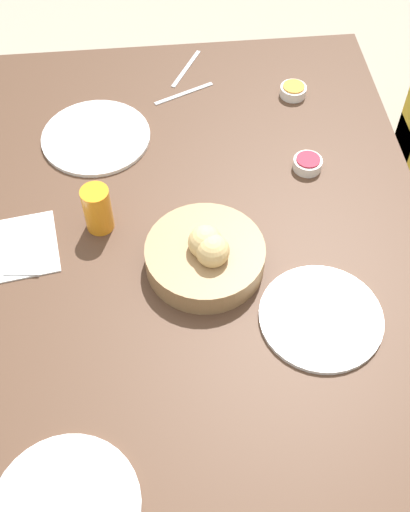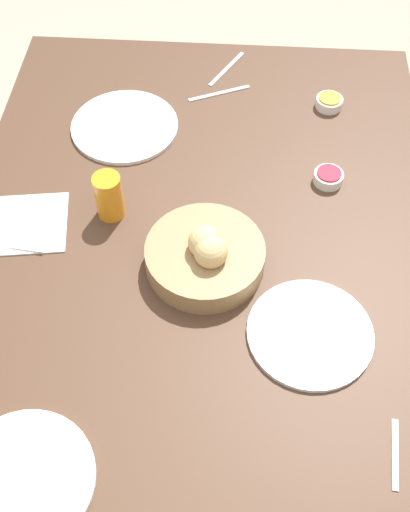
# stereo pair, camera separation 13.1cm
# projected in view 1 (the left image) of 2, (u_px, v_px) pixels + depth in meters

# --- Properties ---
(ground_plane) EXTENTS (10.00, 10.00, 0.00)m
(ground_plane) POSITION_uv_depth(u_px,v_px,m) (200.00, 420.00, 1.93)
(ground_plane) COLOR #A89E89
(dining_table) EXTENTS (1.57, 1.04, 0.77)m
(dining_table) POSITION_uv_depth(u_px,v_px,m) (198.00, 296.00, 1.39)
(dining_table) COLOR #4C3323
(dining_table) RESTS_ON ground_plane
(bread_basket) EXTENTS (0.25, 0.25, 0.11)m
(bread_basket) POSITION_uv_depth(u_px,v_px,m) (206.00, 255.00, 1.30)
(bread_basket) COLOR #99754C
(bread_basket) RESTS_ON dining_table
(plate_near_left) EXTENTS (0.26, 0.26, 0.01)m
(plate_near_left) POSITION_uv_depth(u_px,v_px,m) (96.00, 137.00, 1.56)
(plate_near_left) COLOR white
(plate_near_left) RESTS_ON dining_table
(plate_near_right) EXTENTS (0.25, 0.25, 0.01)m
(plate_near_right) POSITION_uv_depth(u_px,v_px,m) (66.00, 508.00, 1.04)
(plate_near_right) COLOR white
(plate_near_right) RESTS_ON dining_table
(plate_far_center) EXTENTS (0.24, 0.24, 0.01)m
(plate_far_center) POSITION_uv_depth(u_px,v_px,m) (321.00, 317.00, 1.25)
(plate_far_center) COLOR white
(plate_far_center) RESTS_ON dining_table
(juice_glass) EXTENTS (0.06, 0.06, 0.11)m
(juice_glass) POSITION_uv_depth(u_px,v_px,m) (98.00, 209.00, 1.35)
(juice_glass) COLOR orange
(juice_glass) RESTS_ON dining_table
(jam_bowl_berry) EXTENTS (0.07, 0.07, 0.03)m
(jam_bowl_berry) POSITION_uv_depth(u_px,v_px,m) (308.00, 163.00, 1.49)
(jam_bowl_berry) COLOR white
(jam_bowl_berry) RESTS_ON dining_table
(jam_bowl_honey) EXTENTS (0.07, 0.07, 0.03)m
(jam_bowl_honey) POSITION_uv_depth(u_px,v_px,m) (293.00, 91.00, 1.65)
(jam_bowl_honey) COLOR white
(jam_bowl_honey) RESTS_ON dining_table
(fork_silver) EXTENTS (0.08, 0.16, 0.00)m
(fork_silver) POSITION_uv_depth(u_px,v_px,m) (184.00, 94.00, 1.66)
(fork_silver) COLOR #B7B7BC
(fork_silver) RESTS_ON dining_table
(knife_silver) EXTENTS (0.15, 0.09, 0.00)m
(knife_silver) POSITION_uv_depth(u_px,v_px,m) (186.00, 69.00, 1.72)
(knife_silver) COLOR #B7B7BC
(knife_silver) RESTS_ON dining_table
(napkin) EXTENTS (0.19, 0.19, 0.00)m
(napkin) POSITION_uv_depth(u_px,v_px,m) (17.00, 248.00, 1.36)
(napkin) COLOR white
(napkin) RESTS_ON dining_table
(cell_phone) EXTENTS (0.16, 0.09, 0.01)m
(cell_phone) POSITION_uv_depth(u_px,v_px,m) (27.00, 247.00, 1.36)
(cell_phone) COLOR silver
(cell_phone) RESTS_ON dining_table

